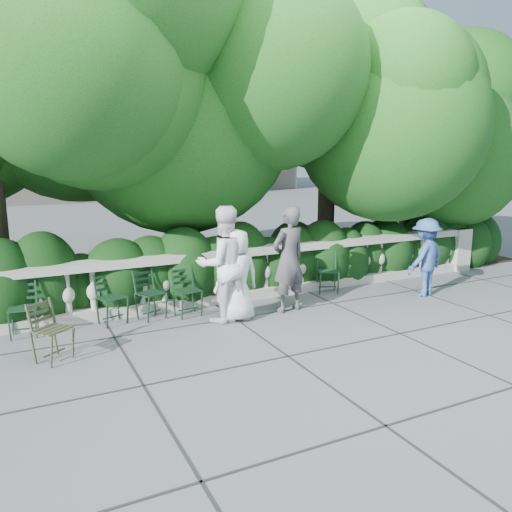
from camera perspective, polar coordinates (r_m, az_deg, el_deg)
name	(u,v)px	position (r m, az deg, el deg)	size (l,w,h in m)	color
ground	(284,329)	(8.04, 3.19, -8.29)	(90.00, 90.00, 0.00)	#53555B
balustrade	(237,275)	(9.44, -2.15, -2.18)	(12.00, 0.44, 1.00)	#9E998E
shrub_hedge	(214,285)	(10.63, -4.79, -3.35)	(15.00, 2.60, 1.70)	black
tree_canopy	(239,93)	(10.79, -2.00, 18.11)	(15.04, 6.52, 6.78)	#3F3023
chair_a	(24,340)	(8.34, -24.95, -8.66)	(0.44, 0.48, 0.84)	black
chair_b	(157,321)	(8.56, -11.24, -7.26)	(0.44, 0.48, 0.84)	black
chair_c	(118,326)	(8.45, -15.54, -7.71)	(0.44, 0.48, 0.84)	black
chair_d	(192,318)	(8.60, -7.35, -7.04)	(0.44, 0.48, 0.84)	black
chair_e	(329,295)	(10.01, 8.30, -4.38)	(0.44, 0.48, 0.84)	black
chair_weathered	(62,363)	(7.26, -21.25, -11.33)	(0.44, 0.48, 0.84)	black
person_businessman	(237,275)	(8.22, -2.19, -2.22)	(0.75, 0.49, 1.54)	white
person_woman_grey	(289,259)	(8.70, 3.76, -0.37)	(0.68, 0.45, 1.87)	#414045
person_casual_man	(224,264)	(8.19, -3.71, -0.94)	(0.93, 0.73, 1.92)	white
person_older_blue	(426,257)	(10.22, 18.81, -0.14)	(0.99, 0.57, 1.53)	#2E4E8C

